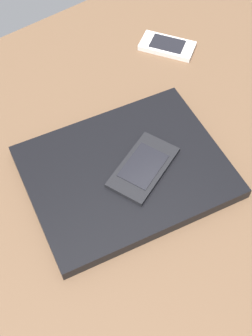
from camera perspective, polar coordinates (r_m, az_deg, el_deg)
The scene contains 4 objects.
desk_surface at distance 71.97cm, azimuth -0.86°, elevation -1.25°, with size 120.00×80.00×3.00cm, color brown.
laptop_closed at distance 69.61cm, azimuth 0.00°, elevation -0.47°, with size 30.03×23.43×1.99cm, color black.
cell_phone_on_laptop at distance 68.37cm, azimuth 2.20°, elevation 0.09°, with size 13.27×10.30×0.96cm.
cell_phone_on_desk at distance 90.24cm, azimuth 5.24°, elevation 15.14°, with size 9.98×11.42×1.13cm.
Camera 1 is at (-22.43, -32.44, 61.70)cm, focal length 48.14 mm.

